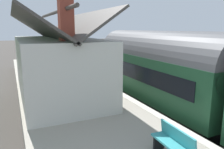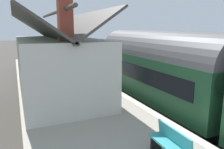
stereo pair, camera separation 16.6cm
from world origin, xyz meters
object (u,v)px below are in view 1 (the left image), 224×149
(planter_edge_near, at_px, (46,63))
(planter_corner_building, at_px, (107,83))
(lamp_post_platform, at_px, (61,37))
(bench_mid_platform, at_px, (173,143))
(station_building, at_px, (57,65))
(planter_by_door, at_px, (52,61))
(bench_near_building, at_px, (63,65))

(planter_edge_near, xyz_separation_m, planter_corner_building, (-8.61, -2.15, -0.07))
(planter_edge_near, xyz_separation_m, lamp_post_platform, (0.96, -1.61, 2.26))
(bench_mid_platform, relative_size, lamp_post_platform, 0.36)
(station_building, bearing_deg, planter_edge_near, -3.69)
(bench_mid_platform, distance_m, planter_by_door, 18.13)
(bench_near_building, xyz_separation_m, planter_edge_near, (1.42, 1.17, -0.00))
(bench_mid_platform, relative_size, planter_by_door, 1.50)
(station_building, xyz_separation_m, planter_corner_building, (-0.33, -2.69, -1.21))
(planter_by_door, distance_m, lamp_post_platform, 2.95)
(planter_by_door, relative_size, lamp_post_platform, 0.24)
(bench_mid_platform, height_order, planter_corner_building, bench_mid_platform)
(station_building, relative_size, lamp_post_platform, 2.13)
(station_building, relative_size, bench_near_building, 5.95)
(planter_corner_building, bearing_deg, lamp_post_platform, 3.28)
(lamp_post_platform, bearing_deg, bench_near_building, 169.62)
(planter_by_door, height_order, planter_edge_near, planter_edge_near)
(planter_corner_building, bearing_deg, station_building, 83.03)
(bench_near_building, distance_m, planter_edge_near, 1.84)
(station_building, bearing_deg, bench_mid_platform, -167.76)
(bench_near_building, bearing_deg, bench_mid_platform, 179.62)
(bench_near_building, xyz_separation_m, bench_mid_platform, (-14.28, 0.09, 0.00))
(bench_mid_platform, height_order, planter_by_door, bench_mid_platform)
(bench_near_building, bearing_deg, station_building, 166.05)
(station_building, distance_m, bench_mid_platform, 7.68)
(bench_mid_platform, bearing_deg, station_building, 12.24)
(bench_mid_platform, bearing_deg, planter_corner_building, -8.64)
(planter_corner_building, xyz_separation_m, lamp_post_platform, (9.57, 0.55, 2.33))
(bench_near_building, distance_m, planter_corner_building, 7.25)
(bench_near_building, relative_size, planter_corner_building, 1.80)
(planter_by_door, height_order, planter_corner_building, planter_corner_building)
(planter_by_door, bearing_deg, bench_mid_platform, -179.54)
(station_building, xyz_separation_m, planter_edge_near, (8.28, -0.53, -1.14))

